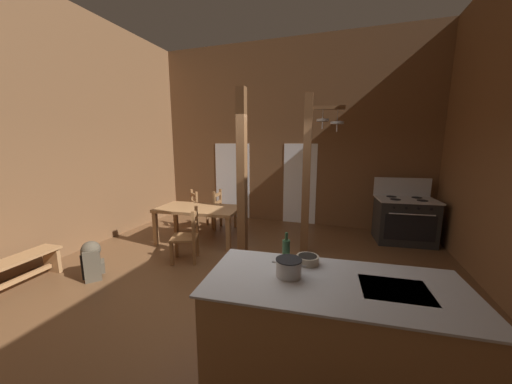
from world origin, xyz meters
TOP-DOWN VIEW (x-y plane):
  - ground_plane at (0.00, 0.00)m, footprint 7.61×7.85m
  - wall_back at (0.00, 3.60)m, footprint 7.61×0.14m
  - wall_left at (-3.48, 0.00)m, footprint 0.14×7.85m
  - glazed_door_back_left at (-1.53, 3.52)m, footprint 1.00×0.01m
  - glazed_panel_back_right at (0.34, 3.52)m, footprint 0.84×0.01m
  - kitchen_island at (1.38, -1.14)m, footprint 2.23×1.13m
  - stove_range at (2.66, 2.83)m, footprint 1.22×0.92m
  - support_post_with_pot_rack at (0.80, 1.57)m, footprint 0.69×0.26m
  - support_post_center at (-0.15, 0.70)m, footprint 0.14×0.14m
  - dining_table at (-1.43, 1.50)m, footprint 1.76×1.01m
  - ladderback_chair_near_window at (-1.14, 0.59)m, footprint 0.57×0.57m
  - ladderback_chair_by_post at (-1.88, 2.31)m, footprint 0.62×0.62m
  - ladderback_chair_at_table_end at (-1.32, 2.43)m, footprint 0.46×0.46m
  - bench_along_left_wall at (-2.97, -1.02)m, footprint 0.43×1.24m
  - backpack at (-2.19, -0.43)m, footprint 0.39×0.39m
  - stockpot_on_counter at (1.00, -1.15)m, footprint 0.30×0.23m
  - mixing_bowl_on_counter at (1.12, -0.85)m, footprint 0.22×0.22m
  - bottle_tall_on_counter at (0.92, -0.88)m, footprint 0.07×0.07m

SIDE VIEW (x-z plane):
  - ground_plane at x=0.00m, z-range -0.10..0.00m
  - bench_along_left_wall at x=-2.97m, z-range 0.08..0.52m
  - backpack at x=-2.19m, z-range 0.02..0.61m
  - ladderback_chair_near_window at x=-1.14m, z-range -0.02..0.93m
  - ladderback_chair_by_post at x=-1.88m, z-range -0.02..0.93m
  - ladderback_chair_at_table_end at x=-1.32m, z-range -0.02..0.93m
  - kitchen_island at x=1.38m, z-range 0.00..0.91m
  - stove_range at x=2.66m, z-range -0.18..1.14m
  - dining_table at x=-1.43m, z-range 0.28..1.02m
  - mixing_bowl_on_counter at x=1.12m, z-range 0.91..0.99m
  - stockpot_on_counter at x=1.00m, z-range 0.91..1.07m
  - glazed_door_back_left at x=-1.53m, z-range 0.00..2.05m
  - glazed_panel_back_right at x=0.34m, z-range 0.00..2.05m
  - bottle_tall_on_counter at x=0.92m, z-range 0.88..1.19m
  - support_post_center at x=-0.15m, z-range 0.00..2.91m
  - support_post_with_pot_rack at x=0.80m, z-range 0.12..3.03m
  - wall_back at x=0.00m, z-range 0.00..4.56m
  - wall_left at x=-3.48m, z-range 0.00..4.56m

